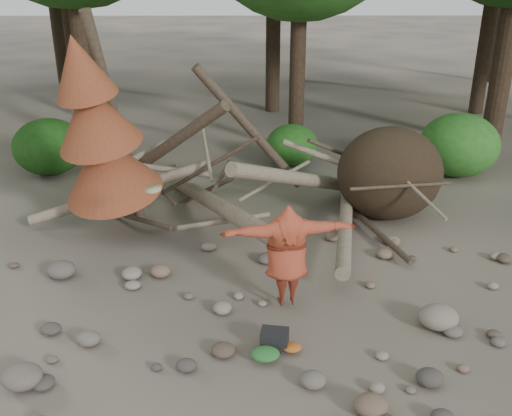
{
  "coord_description": "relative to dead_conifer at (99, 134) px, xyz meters",
  "views": [
    {
      "loc": [
        -0.29,
        -6.93,
        4.97
      ],
      "look_at": [
        -0.22,
        1.5,
        1.4
      ],
      "focal_mm": 40.0,
      "sensor_mm": 36.0,
      "label": 1
    }
  ],
  "objects": [
    {
      "name": "ground",
      "position": [
        3.12,
        -3.37,
        -2.11
      ],
      "size": [
        120.0,
        120.0,
        0.0
      ],
      "primitive_type": "plane",
      "color": "#514C44",
      "rests_on": "ground"
    },
    {
      "name": "deadfall_pile",
      "position": [
        5.13,
        0.87,
        -1.16
      ],
      "size": [
        8.55,
        5.24,
        3.3
      ],
      "color": "#332619",
      "rests_on": "ground"
    },
    {
      "name": "dead_conifer",
      "position": [
        0.0,
        0.0,
        0.0
      ],
      "size": [
        2.06,
        2.16,
        4.35
      ],
      "color": "#4C3F30",
      "rests_on": "ground"
    },
    {
      "name": "bush_left",
      "position": [
        -2.38,
        3.83,
        -1.39
      ],
      "size": [
        1.8,
        1.8,
        1.44
      ],
      "primitive_type": "ellipsoid",
      "color": "#1D5115",
      "rests_on": "ground"
    },
    {
      "name": "bush_mid",
      "position": [
        3.92,
        4.43,
        -1.55
      ],
      "size": [
        1.4,
        1.4,
        1.12
      ],
      "primitive_type": "ellipsoid",
      "color": "#27661D",
      "rests_on": "ground"
    },
    {
      "name": "bush_right",
      "position": [
        8.12,
        3.63,
        -1.31
      ],
      "size": [
        2.0,
        2.0,
        1.6
      ],
      "primitive_type": "ellipsoid",
      "color": "#327925",
      "rests_on": "ground"
    },
    {
      "name": "frisbee_thrower",
      "position": [
        3.36,
        -2.57,
        -1.2
      ],
      "size": [
        3.27,
        0.97,
        1.82
      ],
      "color": "#A43D25",
      "rests_on": "ground"
    },
    {
      "name": "backpack",
      "position": [
        3.14,
        -3.69,
        -1.98
      ],
      "size": [
        0.42,
        0.32,
        0.26
      ],
      "primitive_type": "cube",
      "rotation": [
        0.0,
        0.0,
        -0.16
      ],
      "color": "black",
      "rests_on": "ground"
    },
    {
      "name": "cloth_green",
      "position": [
        3.0,
        -3.95,
        -2.04
      ],
      "size": [
        0.4,
        0.33,
        0.15
      ],
      "primitive_type": "ellipsoid",
      "color": "#2A692C",
      "rests_on": "ground"
    },
    {
      "name": "cloth_orange",
      "position": [
        3.38,
        -3.78,
        -2.06
      ],
      "size": [
        0.27,
        0.22,
        0.1
      ],
      "primitive_type": "ellipsoid",
      "color": "#B1571E",
      "rests_on": "ground"
    },
    {
      "name": "boulder_front_left",
      "position": [
        -0.11,
        -4.43,
        -1.96
      ],
      "size": [
        0.51,
        0.46,
        0.31
      ],
      "primitive_type": "ellipsoid",
      "color": "#665C55",
      "rests_on": "ground"
    },
    {
      "name": "boulder_front_right",
      "position": [
        4.25,
        -4.95,
        -1.99
      ],
      "size": [
        0.42,
        0.38,
        0.25
      ],
      "primitive_type": "ellipsoid",
      "color": "brown",
      "rests_on": "ground"
    },
    {
      "name": "boulder_mid_right",
      "position": [
        5.6,
        -3.17,
        -1.93
      ],
      "size": [
        0.59,
        0.53,
        0.36
      ],
      "primitive_type": "ellipsoid",
      "color": "gray",
      "rests_on": "ground"
    },
    {
      "name": "boulder_mid_left",
      "position": [
        -0.47,
        -1.62,
        -1.96
      ],
      "size": [
        0.5,
        0.45,
        0.3
      ],
      "primitive_type": "ellipsoid",
      "color": "#5E564F",
      "rests_on": "ground"
    }
  ]
}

